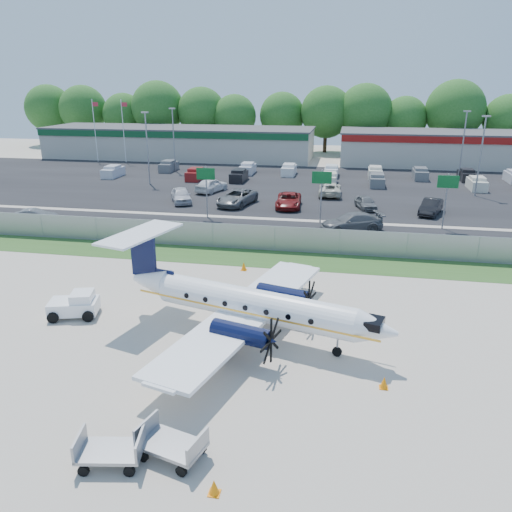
% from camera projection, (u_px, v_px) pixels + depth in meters
% --- Properties ---
extents(ground, '(170.00, 170.00, 0.00)m').
position_uv_depth(ground, '(235.00, 334.00, 26.22)').
color(ground, '#C0B4A3').
rests_on(ground, ground).
extents(grass_verge, '(170.00, 4.00, 0.02)m').
position_uv_depth(grass_verge, '(271.00, 259.00, 37.35)').
color(grass_verge, '#2D561E').
rests_on(grass_verge, ground).
extents(access_road, '(170.00, 8.00, 0.02)m').
position_uv_depth(access_road, '(283.00, 233.00, 43.85)').
color(access_road, black).
rests_on(access_road, ground).
extents(parking_lot, '(170.00, 32.00, 0.02)m').
position_uv_depth(parking_lot, '(305.00, 187.00, 63.35)').
color(parking_lot, black).
rests_on(parking_lot, ground).
extents(perimeter_fence, '(120.00, 0.06, 1.99)m').
position_uv_depth(perimeter_fence, '(275.00, 239.00, 38.88)').
color(perimeter_fence, gray).
rests_on(perimeter_fence, ground).
extents(building_west, '(46.40, 12.40, 5.24)m').
position_uv_depth(building_west, '(179.00, 142.00, 87.02)').
color(building_west, '#BCB7AA').
rests_on(building_west, ground).
extents(building_east, '(44.40, 12.40, 5.24)m').
position_uv_depth(building_east, '(483.00, 149.00, 78.42)').
color(building_east, '#BCB7AA').
rests_on(building_east, ground).
extents(sign_left, '(1.80, 0.26, 5.00)m').
position_uv_depth(sign_left, '(206.00, 181.00, 47.67)').
color(sign_left, gray).
rests_on(sign_left, ground).
extents(sign_mid, '(1.80, 0.26, 5.00)m').
position_uv_depth(sign_mid, '(322.00, 185.00, 45.78)').
color(sign_mid, gray).
rests_on(sign_mid, ground).
extents(sign_right, '(1.80, 0.26, 5.00)m').
position_uv_depth(sign_right, '(447.00, 189.00, 43.89)').
color(sign_right, gray).
rests_on(sign_right, ground).
extents(flagpole_west, '(1.06, 0.12, 10.00)m').
position_uv_depth(flagpole_west, '(95.00, 127.00, 81.60)').
color(flagpole_west, white).
rests_on(flagpole_west, ground).
extents(flagpole_east, '(1.06, 0.12, 10.00)m').
position_uv_depth(flagpole_east, '(124.00, 127.00, 80.74)').
color(flagpole_east, white).
rests_on(flagpole_east, ground).
extents(light_pole_nw, '(0.90, 0.35, 9.09)m').
position_uv_depth(light_pole_nw, '(147.00, 143.00, 63.22)').
color(light_pole_nw, gray).
rests_on(light_pole_nw, ground).
extents(light_pole_ne, '(0.90, 0.35, 9.09)m').
position_uv_depth(light_pole_ne, '(481.00, 151.00, 56.33)').
color(light_pole_ne, gray).
rests_on(light_pole_ne, ground).
extents(light_pole_sw, '(0.90, 0.35, 9.09)m').
position_uv_depth(light_pole_sw, '(174.00, 135.00, 72.50)').
color(light_pole_sw, gray).
rests_on(light_pole_sw, ground).
extents(light_pole_se, '(0.90, 0.35, 9.09)m').
position_uv_depth(light_pole_se, '(463.00, 141.00, 65.62)').
color(light_pole_se, gray).
rests_on(light_pole_se, ground).
extents(tree_line, '(112.00, 6.00, 14.00)m').
position_uv_depth(tree_line, '(321.00, 152.00, 94.92)').
color(tree_line, '#245D1B').
rests_on(tree_line, ground).
extents(aircraft, '(15.54, 15.18, 4.75)m').
position_uv_depth(aircraft, '(248.00, 303.00, 25.48)').
color(aircraft, white).
rests_on(aircraft, ground).
extents(pushback_tug, '(2.94, 2.46, 1.41)m').
position_uv_depth(pushback_tug, '(76.00, 305.00, 28.09)').
color(pushback_tug, white).
rests_on(pushback_tug, ground).
extents(baggage_cart_near, '(2.56, 1.92, 1.19)m').
position_uv_depth(baggage_cart_near, '(172.00, 444.00, 17.44)').
color(baggage_cart_near, gray).
rests_on(baggage_cart_near, ground).
extents(baggage_cart_far, '(2.40, 1.68, 1.16)m').
position_uv_depth(baggage_cart_far, '(111.00, 450.00, 17.17)').
color(baggage_cart_far, gray).
rests_on(baggage_cart_far, ground).
extents(cone_nose, '(0.38, 0.38, 0.54)m').
position_uv_depth(cone_nose, '(384.00, 383.00, 21.52)').
color(cone_nose, orange).
rests_on(cone_nose, ground).
extents(cone_port_wing, '(0.38, 0.38, 0.55)m').
position_uv_depth(cone_port_wing, '(214.00, 487.00, 15.96)').
color(cone_port_wing, orange).
rests_on(cone_port_wing, ground).
extents(cone_starboard_wing, '(0.42, 0.42, 0.60)m').
position_uv_depth(cone_starboard_wing, '(244.00, 266.00, 35.07)').
color(cone_starboard_wing, orange).
rests_on(cone_starboard_wing, ground).
extents(road_car_west, '(4.26, 2.32, 1.33)m').
position_uv_depth(road_car_west, '(36.00, 223.00, 46.91)').
color(road_car_west, '#595B5E').
rests_on(road_car_west, ground).
extents(road_car_mid, '(6.02, 4.25, 1.62)m').
position_uv_depth(road_car_mid, '(351.00, 231.00, 44.44)').
color(road_car_mid, '#595B5E').
rests_on(road_car_mid, ground).
extents(parked_car_a, '(3.78, 5.18, 1.64)m').
position_uv_depth(parked_car_a, '(182.00, 202.00, 54.96)').
color(parked_car_a, silver).
rests_on(parked_car_a, ground).
extents(parked_car_b, '(4.07, 6.44, 1.66)m').
position_uv_depth(parked_car_b, '(237.00, 205.00, 53.86)').
color(parked_car_b, '#595B5E').
rests_on(parked_car_b, ground).
extents(parked_car_c, '(2.84, 5.60, 1.52)m').
position_uv_depth(parked_car_c, '(288.00, 207.00, 52.82)').
color(parked_car_c, maroon).
rests_on(parked_car_c, ground).
extents(parked_car_d, '(2.60, 4.27, 1.36)m').
position_uv_depth(parked_car_d, '(365.00, 209.00, 52.15)').
color(parked_car_d, '#595B5E').
rests_on(parked_car_d, ground).
extents(parked_car_e, '(3.02, 4.94, 1.54)m').
position_uv_depth(parked_car_e, '(430.00, 214.00, 50.07)').
color(parked_car_e, black).
rests_on(parked_car_e, ground).
extents(parked_car_f, '(3.49, 5.31, 1.68)m').
position_uv_depth(parked_car_f, '(212.00, 192.00, 60.27)').
color(parked_car_f, silver).
rests_on(parked_car_f, ground).
extents(parked_car_g, '(2.70, 5.55, 1.52)m').
position_uv_depth(parked_car_g, '(330.00, 195.00, 58.41)').
color(parked_car_g, beige).
rests_on(parked_car_g, ground).
extents(far_parking_rows, '(56.00, 10.00, 1.60)m').
position_uv_depth(far_parking_rows, '(308.00, 179.00, 68.00)').
color(far_parking_rows, gray).
rests_on(far_parking_rows, ground).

